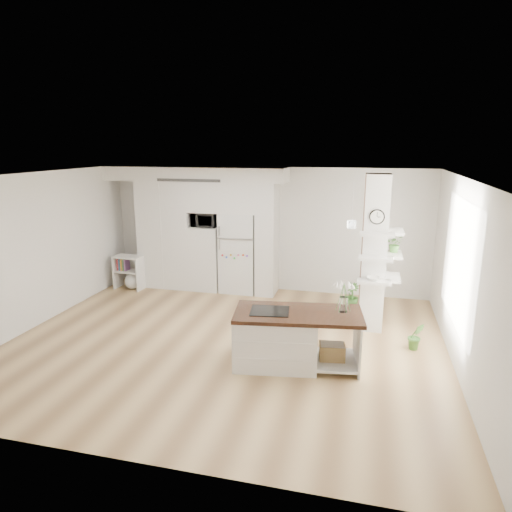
# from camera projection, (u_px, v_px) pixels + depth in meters

# --- Properties ---
(floor) EXTENTS (7.00, 6.00, 0.01)m
(floor) POSITION_uv_depth(u_px,v_px,m) (225.00, 342.00, 7.49)
(floor) COLOR tan
(floor) RESTS_ON ground
(room) EXTENTS (7.04, 6.04, 2.72)m
(room) POSITION_uv_depth(u_px,v_px,m) (223.00, 231.00, 7.05)
(room) COLOR white
(room) RESTS_ON ground
(cabinet_wall) EXTENTS (4.00, 0.71, 2.70)m
(cabinet_wall) POSITION_uv_depth(u_px,v_px,m) (198.00, 222.00, 9.99)
(cabinet_wall) COLOR white
(cabinet_wall) RESTS_ON floor
(refrigerator) EXTENTS (0.78, 0.69, 1.75)m
(refrigerator) POSITION_uv_depth(u_px,v_px,m) (239.00, 252.00, 9.94)
(refrigerator) COLOR white
(refrigerator) RESTS_ON floor
(column) EXTENTS (0.69, 0.90, 2.70)m
(column) POSITION_uv_depth(u_px,v_px,m) (379.00, 255.00, 7.68)
(column) COLOR silver
(column) RESTS_ON floor
(window) EXTENTS (0.00, 2.40, 2.40)m
(window) POSITION_uv_depth(u_px,v_px,m) (459.00, 263.00, 6.60)
(window) COLOR white
(window) RESTS_ON room
(pendant_light) EXTENTS (0.12, 0.12, 0.10)m
(pendant_light) POSITION_uv_depth(u_px,v_px,m) (336.00, 217.00, 6.73)
(pendant_light) COLOR white
(pendant_light) RESTS_ON room
(kitchen_island) EXTENTS (1.93, 1.12, 1.39)m
(kitchen_island) POSITION_uv_depth(u_px,v_px,m) (284.00, 337.00, 6.66)
(kitchen_island) COLOR white
(kitchen_island) RESTS_ON floor
(bookshelf) EXTENTS (0.66, 0.41, 0.75)m
(bookshelf) POSITION_uv_depth(u_px,v_px,m) (130.00, 275.00, 10.20)
(bookshelf) COLOR white
(bookshelf) RESTS_ON floor
(floor_plant_a) EXTENTS (0.29, 0.26, 0.45)m
(floor_plant_a) POSITION_uv_depth(u_px,v_px,m) (416.00, 336.00, 7.19)
(floor_plant_a) COLOR #437C31
(floor_plant_a) RESTS_ON floor
(floor_plant_b) EXTENTS (0.37, 0.37, 0.50)m
(floor_plant_b) POSITION_uv_depth(u_px,v_px,m) (352.00, 295.00, 9.04)
(floor_plant_b) COLOR #437C31
(floor_plant_b) RESTS_ON floor
(microwave) EXTENTS (0.54, 0.37, 0.30)m
(microwave) POSITION_uv_depth(u_px,v_px,m) (205.00, 220.00, 9.89)
(microwave) COLOR #2D2D2D
(microwave) RESTS_ON cabinet_wall
(shelf_plant) EXTENTS (0.27, 0.23, 0.30)m
(shelf_plant) POSITION_uv_depth(u_px,v_px,m) (395.00, 244.00, 7.74)
(shelf_plant) COLOR #437C31
(shelf_plant) RESTS_ON column
(decor_bowl) EXTENTS (0.22, 0.22, 0.05)m
(decor_bowl) POSITION_uv_depth(u_px,v_px,m) (373.00, 278.00, 7.56)
(decor_bowl) COLOR white
(decor_bowl) RESTS_ON column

